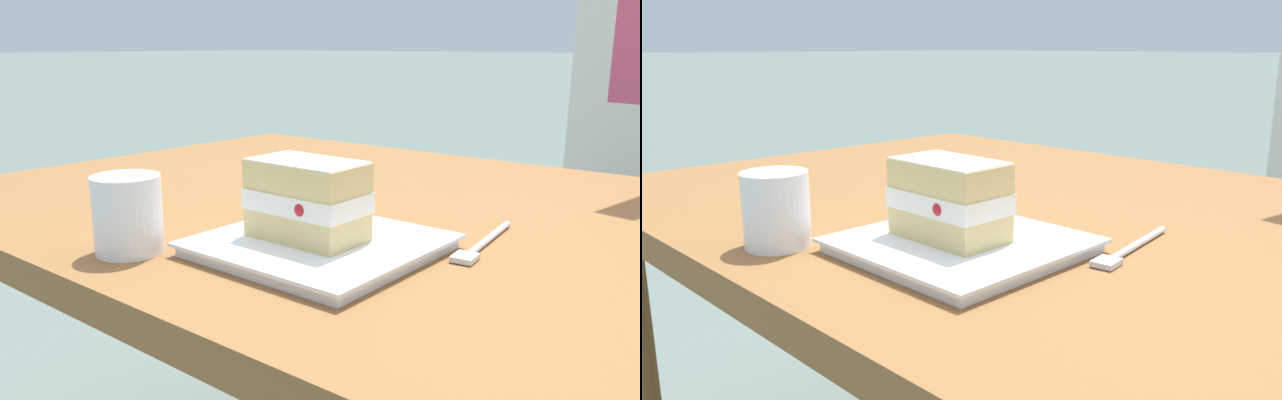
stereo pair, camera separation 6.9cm
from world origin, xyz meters
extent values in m
cylinder|color=brown|center=(0.68, -0.39, 0.35)|extent=(0.07, 0.07, 0.70)
cube|color=brown|center=(0.00, 0.00, 0.72)|extent=(1.47, 0.89, 0.04)
cube|color=white|center=(0.02, 0.22, 0.75)|extent=(0.22, 0.22, 0.01)
cube|color=white|center=(0.02, 0.22, 0.75)|extent=(0.23, 0.23, 0.00)
cube|color=#E0C17A|center=(0.03, 0.23, 0.77)|extent=(0.12, 0.07, 0.03)
cube|color=white|center=(0.03, 0.23, 0.80)|extent=(0.13, 0.08, 0.02)
sphere|color=#B21923|center=(0.03, 0.20, 0.80)|extent=(0.01, 0.01, 0.01)
sphere|color=#B21923|center=(0.01, 0.27, 0.80)|extent=(0.02, 0.02, 0.02)
sphere|color=#B21923|center=(-0.01, 0.20, 0.80)|extent=(0.02, 0.02, 0.02)
sphere|color=#B21923|center=(0.03, 0.20, 0.80)|extent=(0.01, 0.01, 0.01)
cube|color=#E0C17A|center=(0.03, 0.23, 0.83)|extent=(0.12, 0.07, 0.03)
cube|color=white|center=(0.03, 0.23, 0.84)|extent=(0.12, 0.07, 0.00)
cylinder|color=silver|center=(-0.11, 0.07, 0.74)|extent=(0.03, 0.14, 0.01)
cube|color=silver|center=(-0.12, 0.15, 0.74)|extent=(0.03, 0.03, 0.01)
cylinder|color=white|center=(0.18, 0.36, 0.78)|extent=(0.07, 0.07, 0.09)
cylinder|color=black|center=(0.18, 0.36, 0.82)|extent=(0.07, 0.07, 0.00)
camera|label=1|loc=(-0.41, 0.75, 0.96)|focal=36.03mm
camera|label=2|loc=(-0.46, 0.70, 0.96)|focal=36.03mm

